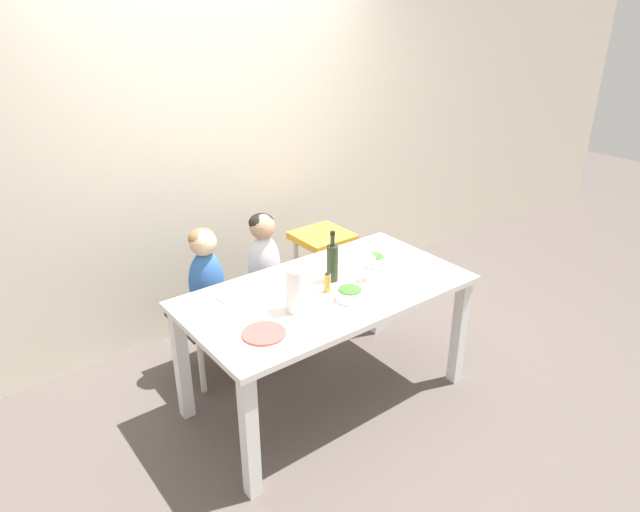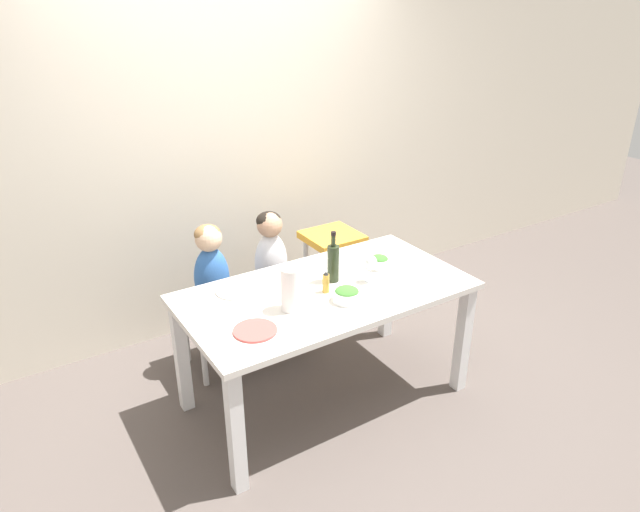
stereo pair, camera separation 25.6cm
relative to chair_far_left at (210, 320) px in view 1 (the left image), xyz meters
name	(u,v)px [view 1 (the left image)]	position (x,y,z in m)	size (l,w,h in m)	color
ground_plane	(326,396)	(0.42, -0.66, -0.38)	(14.00, 14.00, 0.00)	#564C47
wall_back	(214,142)	(0.42, 0.57, 0.97)	(10.00, 0.06, 2.70)	beige
dining_table	(327,304)	(0.42, -0.66, 0.27)	(1.62, 0.86, 0.75)	silver
chair_far_left	(210,320)	(0.00, 0.00, 0.00)	(0.43, 0.42, 0.44)	silver
chair_far_center	(265,301)	(0.41, 0.00, 0.00)	(0.43, 0.42, 0.44)	silver
chair_right_highchair	(322,254)	(0.90, 0.00, 0.21)	(0.36, 0.36, 0.75)	silver
person_child_left	(205,270)	(0.00, 0.00, 0.36)	(0.22, 0.18, 0.56)	#3366B2
person_child_center	(263,252)	(0.41, 0.00, 0.36)	(0.22, 0.18, 0.56)	silver
wine_bottle	(332,261)	(0.51, -0.60, 0.49)	(0.07, 0.07, 0.31)	#232D19
paper_towel_roll	(296,290)	(0.14, -0.75, 0.49)	(0.11, 0.11, 0.24)	white
wine_glass_near	(370,261)	(0.68, -0.72, 0.49)	(0.07, 0.07, 0.16)	white
salad_bowl_large	(350,293)	(0.44, -0.84, 0.41)	(0.15, 0.15, 0.08)	white
salad_bowl_small	(375,260)	(0.84, -0.60, 0.41)	(0.12, 0.12, 0.08)	white
dinner_plate_front_left	(264,333)	(-0.12, -0.85, 0.38)	(0.22, 0.22, 0.01)	#D14C47
dinner_plate_back_left	(236,294)	(-0.03, -0.42, 0.38)	(0.22, 0.22, 0.01)	silver
condiment_bottle_hot_sauce	(327,282)	(0.40, -0.69, 0.43)	(0.04, 0.04, 0.13)	#BC8E33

